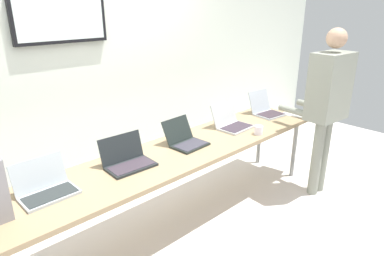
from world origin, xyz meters
TOP-DOWN VIEW (x-y plane):
  - ground at (0.00, 0.00)m, footprint 8.00×8.00m
  - back_wall at (-0.01, 1.13)m, footprint 8.00×0.11m
  - workbench at (0.00, 0.00)m, footprint 3.51×0.70m
  - laptop_station_0 at (-1.09, 0.08)m, footprint 0.37×0.30m
  - laptop_station_1 at (-0.44, 0.06)m, footprint 0.39×0.31m
  - laptop_station_2 at (0.19, 0.06)m, footprint 0.33×0.35m
  - laptop_station_3 at (0.86, 0.07)m, footprint 0.37×0.35m
  - laptop_station_4 at (1.50, 0.08)m, footprint 0.34×0.38m
  - person at (1.53, -0.62)m, footprint 0.47×0.61m
  - coffee_mug at (0.90, -0.25)m, footprint 0.08×0.08m
  - paper_sheet at (1.77, -0.17)m, footprint 0.27×0.33m

SIDE VIEW (x-z plane):
  - ground at x=0.00m, z-range -0.04..0.00m
  - workbench at x=0.00m, z-range 0.33..1.07m
  - paper_sheet at x=1.77m, z-range 0.74..0.74m
  - coffee_mug at x=0.90m, z-range 0.74..0.83m
  - laptop_station_2 at x=0.19m, z-range 0.68..0.91m
  - laptop_station_0 at x=-1.09m, z-range 0.68..0.91m
  - laptop_station_1 at x=-0.44m, z-range 0.68..0.91m
  - laptop_station_3 at x=0.86m, z-range 0.67..0.92m
  - laptop_station_4 at x=1.50m, z-range 0.67..0.93m
  - person at x=1.53m, z-range 0.19..1.95m
  - back_wall at x=-0.01m, z-range 0.01..2.64m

